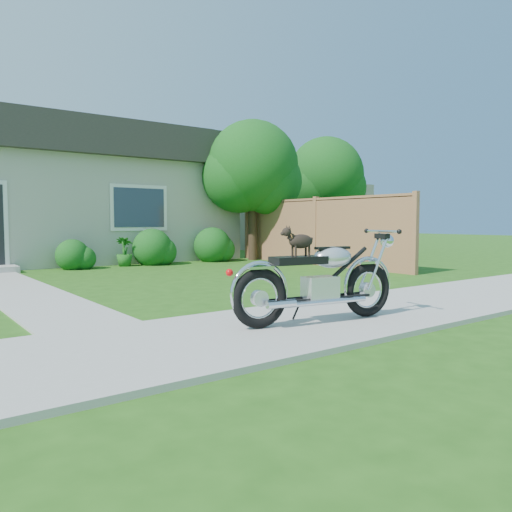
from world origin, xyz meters
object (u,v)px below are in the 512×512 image
at_px(house, 20,190).
at_px(potted_plant_right, 125,251).
at_px(tree_far, 329,178).
at_px(tree_near, 257,171).
at_px(fence, 316,231).
at_px(motorcycle_with_dog, 320,280).

xyz_separation_m(house, potted_plant_right, (1.87, -3.44, -1.76)).
height_order(tree_far, potted_plant_right, tree_far).
bearing_deg(tree_far, tree_near, -162.70).
relative_size(house, fence, 1.90).
distance_m(fence, tree_far, 6.18).
height_order(house, potted_plant_right, house).
height_order(house, tree_near, house).
height_order(fence, tree_near, tree_near).
bearing_deg(tree_near, tree_far, 17.30).
bearing_deg(potted_plant_right, house, 118.53).
relative_size(house, tree_near, 2.89).
xyz_separation_m(tree_near, potted_plant_right, (-4.22, 0.36, -2.40)).
bearing_deg(motorcycle_with_dog, potted_plant_right, 92.30).
bearing_deg(fence, house, 135.26).
height_order(house, tree_far, house).
xyz_separation_m(tree_near, tree_far, (4.61, 1.44, 0.09)).
bearing_deg(house, tree_far, -12.48).
bearing_deg(potted_plant_right, motorcycle_with_dog, -97.44).
xyz_separation_m(fence, tree_far, (4.41, 3.88, 1.94)).
height_order(tree_near, potted_plant_right, tree_near).
bearing_deg(house, tree_near, -31.97).
relative_size(fence, motorcycle_with_dog, 2.99).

